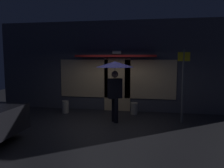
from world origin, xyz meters
The scene contains 6 objects.
ground_plane centered at (0.00, 0.00, 0.00)m, with size 18.00×18.00×0.00m, color #26262B.
building_facade centered at (0.00, 2.34, 1.87)m, with size 10.52×1.00×3.75m.
person_with_umbrella centered at (0.20, 0.45, 1.72)m, with size 1.29×1.29×2.10m.
street_sign_post centered at (2.49, 0.82, 1.42)m, with size 0.40×0.07×2.52m.
sidewalk_bollard centered at (0.76, 1.69, 0.23)m, with size 0.27×0.27×0.46m, color #B2A899.
sidewalk_bollard_2 centered at (-2.00, 1.39, 0.24)m, with size 0.26×0.26×0.49m, color #B2A899.
Camera 1 is at (1.56, -7.29, 2.23)m, focal length 37.05 mm.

